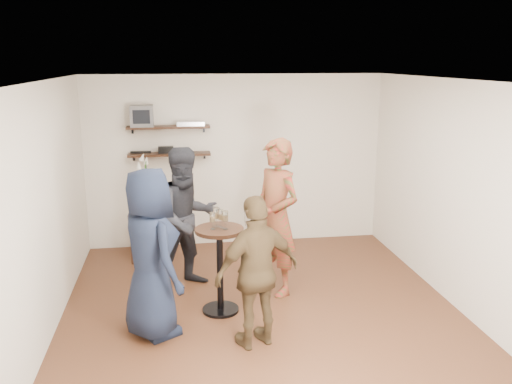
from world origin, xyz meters
TOP-DOWN VIEW (x-y plane):
  - room at (0.00, 0.00)m, footprint 4.58×5.08m
  - shelf_upper at (-1.00, 2.38)m, footprint 1.20×0.25m
  - shelf_lower at (-1.00, 2.38)m, footprint 1.20×0.25m
  - crt_monitor at (-1.37, 2.38)m, footprint 0.32×0.30m
  - dvd_deck at (-0.68, 2.38)m, footprint 0.40×0.24m
  - radio at (-1.05, 2.38)m, footprint 0.22×0.10m
  - power_strip at (-1.41, 2.42)m, footprint 0.30×0.05m
  - side_table at (-1.36, 1.96)m, footprint 0.55×0.55m
  - vase_lilies at (-1.36, 1.96)m, footprint 0.19×0.20m
  - drinks_table at (-0.47, 0.12)m, footprint 0.54×0.54m
  - wine_glass_fl at (-0.54, 0.09)m, footprint 0.06×0.06m
  - wine_glass_fr at (-0.40, 0.08)m, footprint 0.07×0.07m
  - wine_glass_bl at (-0.49, 0.19)m, footprint 0.07×0.07m
  - wine_glass_br at (-0.44, 0.15)m, footprint 0.07×0.07m
  - person_plaid at (0.26, 0.56)m, footprint 0.76×0.83m
  - person_dark at (-0.80, 0.90)m, footprint 1.06×0.96m
  - person_navy at (-1.21, -0.29)m, footprint 0.91×1.03m
  - person_brown at (-0.16, -0.67)m, footprint 0.99×0.68m

SIDE VIEW (x-z plane):
  - side_table at x=-1.36m, z-range 0.20..0.80m
  - drinks_table at x=-0.47m, z-range 0.14..1.13m
  - person_brown at x=-0.16m, z-range 0.00..1.55m
  - person_navy at x=-1.21m, z-range 0.00..1.77m
  - person_dark at x=-0.80m, z-range 0.00..1.78m
  - vase_lilies at x=-1.36m, z-range 0.42..1.39m
  - person_plaid at x=0.26m, z-range 0.00..1.91m
  - wine_glass_fl at x=-0.54m, z-range 1.03..1.22m
  - wine_glass_br at x=-0.44m, z-range 1.03..1.23m
  - wine_glass_fr at x=-0.40m, z-range 1.03..1.24m
  - wine_glass_bl at x=-0.49m, z-range 1.03..1.25m
  - room at x=0.00m, z-range -0.04..2.64m
  - shelf_lower at x=-1.00m, z-range 1.43..1.47m
  - power_strip at x=-1.41m, z-range 1.47..1.50m
  - radio at x=-1.05m, z-range 1.47..1.57m
  - shelf_upper at x=-1.00m, z-range 1.83..1.87m
  - dvd_deck at x=-0.68m, z-range 1.87..1.93m
  - crt_monitor at x=-1.37m, z-range 1.87..2.17m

